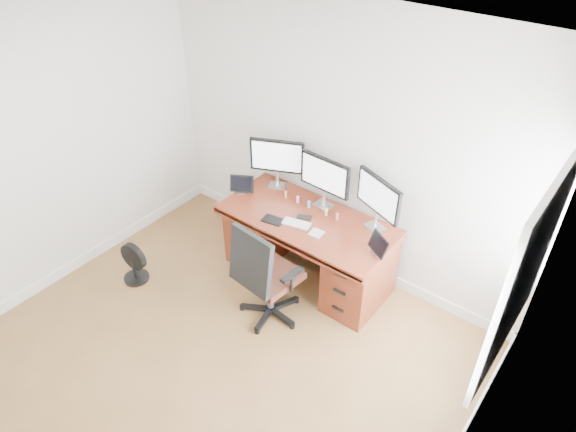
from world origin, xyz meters
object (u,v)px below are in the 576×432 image
Objects in this scene: office_chair at (266,289)px; floor_fan at (133,263)px; monitor_center at (325,176)px; keyboard at (296,223)px; desk at (308,245)px.

office_chair is 2.41× the size of floor_fan.
monitor_center is 0.52m from keyboard.
monitor_center is 2.09× the size of keyboard.
monitor_center is at bearing 90.02° from desk.
keyboard is (-0.03, -0.41, -0.33)m from monitor_center.
office_chair reaches higher than desk.
desk is 1.61× the size of office_chair.
office_chair is 1.19m from monitor_center.
office_chair is 4.01× the size of keyboard.
floor_fan is (-1.36, -1.13, -0.19)m from desk.
office_chair is 1.92× the size of monitor_center.
monitor_center reaches higher than keyboard.
monitor_center is at bearing 73.20° from keyboard.
keyboard reaches higher than desk.
desk is at bearing -86.81° from monitor_center.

